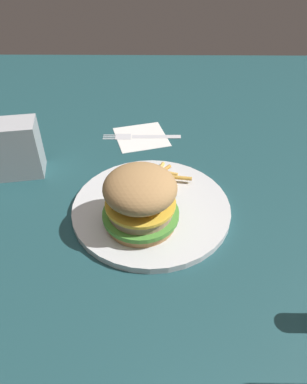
# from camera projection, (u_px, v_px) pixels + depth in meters

# --- Properties ---
(ground_plane) EXTENTS (1.60, 1.60, 0.00)m
(ground_plane) POSITION_uv_depth(u_px,v_px,m) (158.00, 218.00, 0.60)
(ground_plane) COLOR #1E474C
(plate) EXTENTS (0.27, 0.27, 0.01)m
(plate) POSITION_uv_depth(u_px,v_px,m) (153.00, 208.00, 0.61)
(plate) COLOR silver
(plate) RESTS_ON ground_plane
(sandwich) EXTENTS (0.12, 0.12, 0.10)m
(sandwich) POSITION_uv_depth(u_px,v_px,m) (143.00, 199.00, 0.54)
(sandwich) COLOR tan
(sandwich) RESTS_ON plate
(fries_pile) EXTENTS (0.10, 0.10, 0.01)m
(fries_pile) POSITION_uv_depth(u_px,v_px,m) (162.00, 178.00, 0.66)
(fries_pile) COLOR #E5B251
(fries_pile) RESTS_ON plate
(napkin) EXTENTS (0.14, 0.14, 0.00)m
(napkin) POSITION_uv_depth(u_px,v_px,m) (143.00, 137.00, 0.80)
(napkin) COLOR white
(napkin) RESTS_ON ground_plane
(fork) EXTENTS (0.02, 0.17, 0.00)m
(fork) POSITION_uv_depth(u_px,v_px,m) (142.00, 136.00, 0.80)
(fork) COLOR silver
(fork) RESTS_ON napkin
(napkin_dispenser) EXTENTS (0.07, 0.10, 0.11)m
(napkin_dispenser) POSITION_uv_depth(u_px,v_px,m) (18.00, 149.00, 0.66)
(napkin_dispenser) COLOR #B7BABF
(napkin_dispenser) RESTS_ON ground_plane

